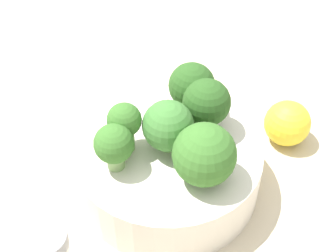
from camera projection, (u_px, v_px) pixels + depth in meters
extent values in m
plane|color=beige|center=(168.00, 184.00, 0.49)|extent=(3.00, 3.00, 0.00)
cylinder|color=silver|center=(168.00, 167.00, 0.47)|extent=(0.18, 0.18, 0.05)
cylinder|color=#84AD66|center=(169.00, 139.00, 0.45)|extent=(0.02, 0.02, 0.02)
sphere|color=#3D7533|center=(169.00, 124.00, 0.43)|extent=(0.05, 0.05, 0.05)
cylinder|color=#8EB770|center=(205.00, 118.00, 0.47)|extent=(0.02, 0.02, 0.03)
sphere|color=#28511E|center=(207.00, 102.00, 0.45)|extent=(0.05, 0.05, 0.05)
cylinder|color=#7A9E5B|center=(203.00, 170.00, 0.42)|extent=(0.02, 0.02, 0.02)
sphere|color=#386B28|center=(204.00, 155.00, 0.41)|extent=(0.06, 0.06, 0.06)
cylinder|color=#84AD66|center=(191.00, 101.00, 0.49)|extent=(0.02, 0.02, 0.02)
sphere|color=#28511E|center=(192.00, 86.00, 0.47)|extent=(0.05, 0.05, 0.05)
cylinder|color=#7A9E5B|center=(126.00, 136.00, 0.44)|extent=(0.02, 0.02, 0.03)
sphere|color=#386B28|center=(124.00, 120.00, 0.43)|extent=(0.03, 0.03, 0.03)
cylinder|color=#7A9E5B|center=(115.00, 158.00, 0.43)|extent=(0.02, 0.02, 0.02)
sphere|color=#386B28|center=(114.00, 144.00, 0.42)|extent=(0.04, 0.04, 0.04)
cylinder|color=gray|center=(45.00, 241.00, 0.38)|extent=(0.04, 0.04, 0.01)
sphere|color=yellow|center=(287.00, 123.00, 0.52)|extent=(0.05, 0.05, 0.05)
cube|color=#AD7F4C|center=(251.00, 127.00, 0.55)|extent=(0.01, 0.01, 0.01)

